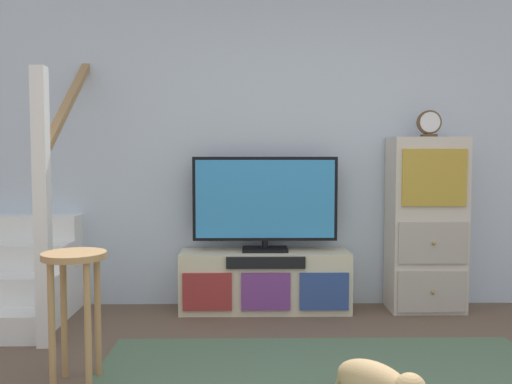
# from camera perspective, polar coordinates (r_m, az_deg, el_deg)

# --- Properties ---
(back_wall) EXTENTS (6.40, 0.12, 2.70)m
(back_wall) POSITION_cam_1_polar(r_m,az_deg,el_deg) (4.53, 4.68, 5.24)
(back_wall) COLOR silver
(back_wall) RESTS_ON ground_plane
(media_console) EXTENTS (1.34, 0.38, 0.48)m
(media_console) POSITION_cam_1_polar(r_m,az_deg,el_deg) (4.36, 0.96, -9.40)
(media_console) COLOR beige
(media_console) RESTS_ON ground_plane
(television) EXTENTS (1.15, 0.22, 0.75)m
(television) POSITION_cam_1_polar(r_m,az_deg,el_deg) (4.28, 0.96, -0.97)
(television) COLOR black
(television) RESTS_ON media_console
(side_cabinet) EXTENTS (0.58, 0.38, 1.38)m
(side_cabinet) POSITION_cam_1_polar(r_m,az_deg,el_deg) (4.51, 17.51, -3.31)
(side_cabinet) COLOR beige
(side_cabinet) RESTS_ON ground_plane
(desk_clock) EXTENTS (0.19, 0.08, 0.21)m
(desk_clock) POSITION_cam_1_polar(r_m,az_deg,el_deg) (4.48, 17.81, 6.87)
(desk_clock) COLOR #4C3823
(desk_clock) RESTS_ON side_cabinet
(staircase) EXTENTS (1.00, 1.36, 2.20)m
(staircase) POSITION_cam_1_polar(r_m,az_deg,el_deg) (4.70, -23.56, -7.12)
(staircase) COLOR white
(staircase) RESTS_ON ground_plane
(bar_stool_near) EXTENTS (0.34, 0.34, 0.72)m
(bar_stool_near) POSITION_cam_1_polar(r_m,az_deg,el_deg) (3.09, -18.59, -9.46)
(bar_stool_near) COLOR #A37A4C
(bar_stool_near) RESTS_ON ground_plane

